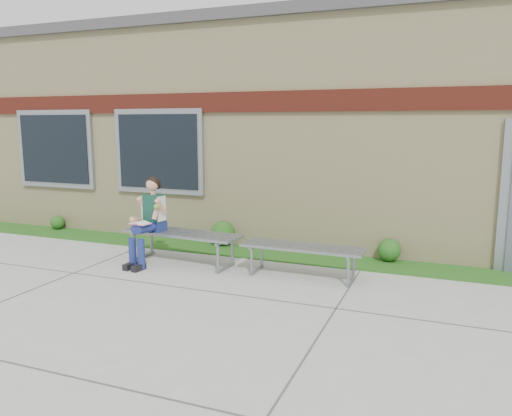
% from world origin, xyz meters
% --- Properties ---
extents(ground, '(80.00, 80.00, 0.00)m').
position_xyz_m(ground, '(0.00, 0.00, 0.00)').
color(ground, '#9E9E99').
rests_on(ground, ground).
extents(grass_strip, '(16.00, 0.80, 0.02)m').
position_xyz_m(grass_strip, '(0.00, 2.60, 0.01)').
color(grass_strip, '#204B14').
rests_on(grass_strip, ground).
extents(school_building, '(16.20, 6.22, 4.20)m').
position_xyz_m(school_building, '(-0.00, 5.99, 2.10)').
color(school_building, beige).
rests_on(school_building, ground).
extents(bench_left, '(2.02, 0.72, 0.51)m').
position_xyz_m(bench_left, '(-1.74, 1.58, 0.40)').
color(bench_left, gray).
rests_on(bench_left, ground).
extents(bench_right, '(1.81, 0.52, 0.47)m').
position_xyz_m(bench_right, '(0.26, 1.58, 0.36)').
color(bench_right, gray).
rests_on(bench_right, ground).
extents(girl, '(0.47, 0.81, 1.39)m').
position_xyz_m(girl, '(-2.22, 1.38, 0.75)').
color(girl, navy).
rests_on(girl, ground).
extents(shrub_west, '(0.29, 0.29, 0.29)m').
position_xyz_m(shrub_west, '(-5.48, 2.85, 0.16)').
color(shrub_west, '#204B14').
rests_on(shrub_west, grass_strip).
extents(shrub_mid, '(0.44, 0.44, 0.44)m').
position_xyz_m(shrub_mid, '(-1.62, 2.85, 0.24)').
color(shrub_mid, '#204B14').
rests_on(shrub_mid, grass_strip).
extents(shrub_east, '(0.37, 0.37, 0.37)m').
position_xyz_m(shrub_east, '(1.35, 2.85, 0.21)').
color(shrub_east, '#204B14').
rests_on(shrub_east, grass_strip).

